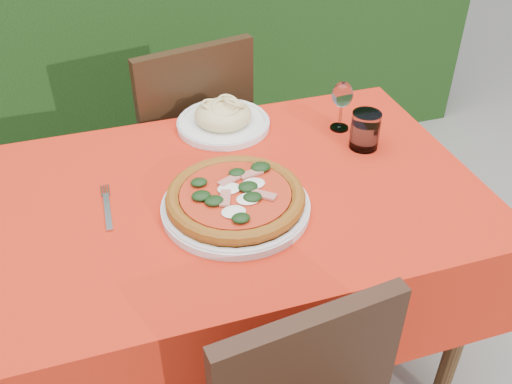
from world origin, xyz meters
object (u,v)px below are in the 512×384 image
object	(u,v)px
pasta_plate	(223,118)
pizza_plate	(236,200)
fork	(108,212)
chair_far	(188,139)
wine_glass	(342,97)
water_glass	(365,132)

from	to	relation	value
pasta_plate	pizza_plate	bearing A→B (deg)	-100.81
pizza_plate	fork	world-z (taller)	pizza_plate
pasta_plate	fork	distance (m)	0.51
chair_far	wine_glass	world-z (taller)	chair_far
fork	water_glass	bearing A→B (deg)	8.36
pasta_plate	fork	xyz separation A→B (m)	(-0.39, -0.32, -0.03)
pasta_plate	wine_glass	world-z (taller)	wine_glass
wine_glass	pizza_plate	bearing A→B (deg)	-145.10
pizza_plate	water_glass	distance (m)	0.48
water_glass	wine_glass	distance (m)	0.14
pizza_plate	water_glass	bearing A→B (deg)	21.48
chair_far	pasta_plate	distance (m)	0.39
wine_glass	pasta_plate	bearing A→B (deg)	160.59
chair_far	wine_glass	bearing A→B (deg)	121.42
water_glass	fork	world-z (taller)	water_glass
chair_far	pizza_plate	distance (m)	0.76
wine_glass	fork	xyz separation A→B (m)	(-0.73, -0.20, -0.11)
fork	wine_glass	bearing A→B (deg)	17.48
pizza_plate	wine_glass	world-z (taller)	wine_glass
chair_far	pasta_plate	xyz separation A→B (m)	(0.06, -0.30, 0.24)
pizza_plate	fork	bearing A→B (deg)	163.97
chair_far	wine_glass	xyz separation A→B (m)	(0.40, -0.42, 0.32)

